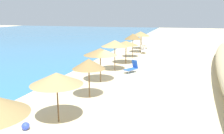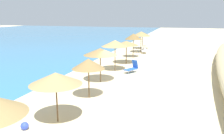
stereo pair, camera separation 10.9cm
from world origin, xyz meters
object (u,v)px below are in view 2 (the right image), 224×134
beach_ball (25,126)px  beach_umbrella_10 (143,34)px  beach_umbrella_7 (126,43)px  lounge_chair_1 (132,67)px  beach_umbrella_4 (88,64)px  beach_umbrella_8 (133,36)px  lounge_chair_0 (144,50)px  beach_umbrella_6 (115,43)px  beach_umbrella_5 (100,52)px  beach_umbrella_9 (141,34)px  beach_umbrella_3 (56,78)px

beach_ball → beach_umbrella_10: bearing=-1.1°
beach_umbrella_7 → lounge_chair_1: bearing=-158.6°
lounge_chair_1 → beach_umbrella_4: bearing=109.9°
beach_umbrella_8 → beach_ball: beach_umbrella_8 is taller
beach_umbrella_4 → lounge_chair_0: 18.41m
beach_umbrella_6 → beach_ball: bearing=177.0°
beach_umbrella_5 → lounge_chair_0: (14.77, -0.86, -1.89)m
beach_umbrella_9 → beach_umbrella_10: 3.69m
beach_umbrella_8 → beach_umbrella_5: bearing=179.1°
beach_umbrella_9 → beach_ball: bearing=177.6°
beach_umbrella_5 → beach_ball: 8.66m
beach_umbrella_3 → beach_umbrella_7: 14.53m
beach_umbrella_10 → beach_umbrella_9: bearing=-173.1°
beach_umbrella_5 → lounge_chair_1: (3.63, -1.69, -1.89)m
beach_umbrella_5 → beach_umbrella_6: 3.86m
beach_umbrella_8 → lounge_chair_0: (3.69, -0.69, -2.09)m
beach_umbrella_3 → lounge_chair_0: 22.00m
beach_umbrella_9 → lounge_chair_1: bearing=-173.4°
beach_umbrella_7 → lounge_chair_1: 4.36m
lounge_chair_0 → beach_ball: 23.18m
beach_umbrella_8 → beach_umbrella_10: 7.66m
beach_umbrella_9 → beach_umbrella_10: beach_umbrella_9 is taller
beach_umbrella_7 → beach_ball: bearing=177.0°
beach_umbrella_7 → beach_umbrella_4: bearing=-178.4°
beach_umbrella_4 → beach_umbrella_7: beach_umbrella_4 is taller
beach_umbrella_3 → beach_umbrella_6: bearing=1.8°
beach_umbrella_4 → lounge_chair_0: beach_umbrella_4 is taller
beach_umbrella_8 → beach_umbrella_4: bearing=-178.6°
lounge_chair_1 → beach_ball: (-11.99, 2.30, -0.28)m
beach_umbrella_4 → beach_umbrella_7: (10.93, 0.30, 0.01)m
beach_umbrella_9 → beach_umbrella_10: (3.65, 0.44, -0.33)m
beach_umbrella_8 → lounge_chair_0: beach_umbrella_8 is taller
beach_umbrella_4 → lounge_chair_1: 7.48m
beach_umbrella_4 → beach_umbrella_7: 10.93m
beach_umbrella_5 → beach_ball: bearing=175.8°
lounge_chair_1 → lounge_chair_0: bearing=-56.7°
beach_umbrella_5 → beach_umbrella_6: (3.85, -0.03, 0.19)m
beach_umbrella_3 → beach_umbrella_6: beach_umbrella_6 is taller
beach_umbrella_4 → beach_umbrella_10: beach_umbrella_10 is taller
beach_umbrella_5 → lounge_chair_1: 4.43m
beach_umbrella_8 → beach_umbrella_10: bearing=1.8°
beach_umbrella_6 → lounge_chair_1: 2.67m
lounge_chair_0 → lounge_chair_1: 11.17m
beach_umbrella_3 → beach_umbrella_8: (18.24, 0.22, 0.38)m
beach_umbrella_7 → beach_umbrella_8: bearing=0.9°
beach_umbrella_5 → beach_umbrella_3: bearing=-176.9°
beach_umbrella_3 → beach_umbrella_7: size_ratio=0.98×
beach_umbrella_5 → beach_umbrella_8: bearing=-0.9°
beach_umbrella_3 → lounge_chair_0: beach_umbrella_3 is taller
beach_umbrella_4 → beach_umbrella_9: size_ratio=0.86×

